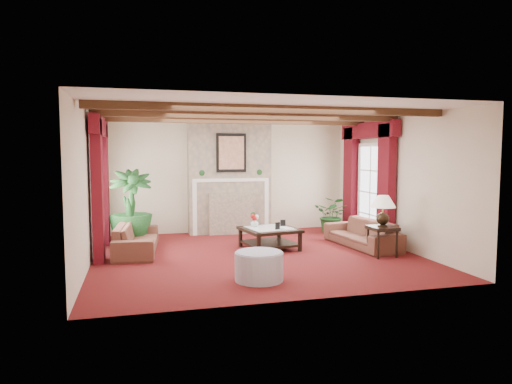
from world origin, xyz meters
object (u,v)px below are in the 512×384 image
object	(u,v)px
coffee_table	(270,238)
sofa_left	(137,233)
sofa_right	(362,229)
potted_palm	(131,224)
side_table	(382,241)
ottoman	(259,266)

from	to	relation	value
coffee_table	sofa_left	bearing A→B (deg)	162.67
sofa_left	coffee_table	world-z (taller)	sofa_left
sofa_left	sofa_right	size ratio (longest dim) A/B	1.01
potted_palm	coffee_table	size ratio (longest dim) A/B	1.62
sofa_left	potted_palm	size ratio (longest dim) A/B	1.16
side_table	ottoman	distance (m)	2.86
coffee_table	ottoman	size ratio (longest dim) A/B	1.39
potted_palm	side_table	bearing A→B (deg)	-26.77
potted_palm	coffee_table	xyz separation A→B (m)	(2.74, -1.16, -0.24)
sofa_left	ottoman	size ratio (longest dim) A/B	2.63
potted_palm	sofa_left	bearing A→B (deg)	-81.85
sofa_left	potted_palm	world-z (taller)	potted_palm
sofa_right	potted_palm	bearing A→B (deg)	-113.46
potted_palm	coffee_table	world-z (taller)	potted_palm
sofa_right	potted_palm	size ratio (longest dim) A/B	1.16
sofa_left	coffee_table	size ratio (longest dim) A/B	1.89
ottoman	sofa_left	bearing A→B (deg)	125.93
coffee_table	potted_palm	bearing A→B (deg)	147.13
sofa_left	potted_palm	bearing A→B (deg)	13.06
sofa_right	coffee_table	xyz separation A→B (m)	(-1.93, 0.27, -0.16)
potted_palm	ottoman	size ratio (longest dim) A/B	2.26
side_table	sofa_left	bearing A→B (deg)	161.44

